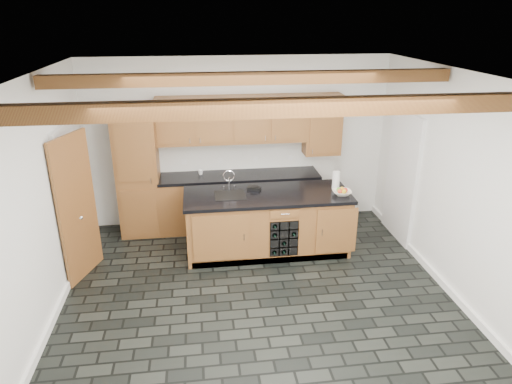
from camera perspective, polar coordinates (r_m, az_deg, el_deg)
ground at (r=6.01m, az=0.37°, el=-13.25°), size 5.00×5.00×0.00m
room_shell at (r=5.77m, az=-1.15°, el=2.29°), size 5.01×5.00×5.00m
back_cabinetry at (r=7.54m, az=-4.77°, el=2.53°), size 3.65×0.62×2.20m
island at (r=6.92m, az=1.45°, el=-3.82°), size 2.48×0.96×0.93m
faucet at (r=6.70m, az=-3.29°, el=-0.05°), size 0.45×0.40×0.34m
kitchen_scale at (r=6.88m, az=-0.25°, el=0.51°), size 0.22×0.18×0.06m
fruit_bowl at (r=6.80m, az=10.68°, el=-0.08°), size 0.30×0.30×0.07m
fruit_cluster at (r=6.79m, az=10.70°, el=0.20°), size 0.16×0.17×0.07m
paper_towel at (r=6.97m, az=9.96°, el=1.43°), size 0.11×0.11×0.28m
mug at (r=7.58m, az=-6.95°, el=2.48°), size 0.10×0.10×0.08m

